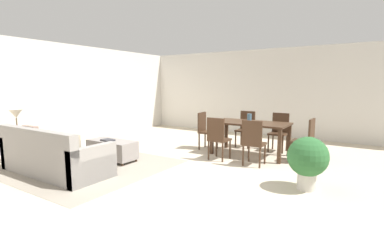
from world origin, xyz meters
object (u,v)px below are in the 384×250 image
at_px(dining_table, 250,126).
at_px(vase_centerpiece, 249,118).
at_px(book_on_ottoman, 108,140).
at_px(ottoman_table, 112,149).
at_px(potted_plant, 308,159).
at_px(dining_chair_far_right, 279,130).
at_px(side_table, 18,140).
at_px(dining_chair_far_left, 246,127).
at_px(table_lamp, 16,115).
at_px(dining_chair_near_left, 218,136).
at_px(dining_chair_near_right, 253,140).
at_px(couch, 54,157).
at_px(dining_chair_head_east, 306,138).
at_px(dining_chair_head_west, 205,128).

relative_size(dining_table, vase_centerpiece, 8.94).
bearing_deg(book_on_ottoman, vase_centerpiece, 43.04).
bearing_deg(vase_centerpiece, ottoman_table, -137.57).
bearing_deg(potted_plant, dining_chair_far_right, 114.99).
xyz_separation_m(side_table, dining_chair_far_left, (3.48, 3.95, 0.07)).
xyz_separation_m(table_lamp, dining_chair_near_left, (3.49, 2.33, -0.47)).
xyz_separation_m(vase_centerpiece, book_on_ottoman, (-2.29, -2.14, -0.40)).
relative_size(ottoman_table, dining_chair_far_left, 1.19).
bearing_deg(potted_plant, vase_centerpiece, 134.38).
distance_m(ottoman_table, potted_plant, 3.88).
height_order(side_table, dining_table, dining_table).
bearing_deg(dining_chair_far_right, vase_centerpiece, -121.98).
bearing_deg(dining_chair_near_right, dining_chair_far_right, 88.02).
distance_m(dining_chair_near_left, dining_chair_far_right, 1.80).
bearing_deg(table_lamp, potted_plant, 15.77).
relative_size(couch, dining_chair_head_east, 2.39).
distance_m(dining_chair_near_left, dining_chair_near_right, 0.80).
height_order(table_lamp, dining_chair_far_right, table_lamp).
bearing_deg(potted_plant, dining_table, 133.98).
height_order(ottoman_table, book_on_ottoman, book_on_ottoman).
height_order(ottoman_table, side_table, side_table).
bearing_deg(dining_chair_near_right, dining_chair_head_east, 45.57).
height_order(side_table, vase_centerpiece, vase_centerpiece).
relative_size(table_lamp, dining_chair_head_west, 0.57).
relative_size(dining_chair_near_left, book_on_ottoman, 3.54).
bearing_deg(dining_chair_far_left, dining_chair_near_right, -63.61).
bearing_deg(ottoman_table, table_lamp, -145.72).
bearing_deg(dining_chair_far_right, table_lamp, -137.92).
xyz_separation_m(dining_chair_near_left, dining_chair_far_right, (0.85, 1.59, 0.00)).
xyz_separation_m(dining_table, dining_chair_head_west, (-1.17, -0.03, -0.15)).
height_order(side_table, dining_chair_far_right, dining_chair_far_right).
xyz_separation_m(side_table, dining_chair_head_west, (2.73, 3.12, 0.07)).
height_order(table_lamp, dining_chair_near_left, table_lamp).
distance_m(couch, dining_chair_near_left, 3.21).
relative_size(dining_table, book_on_ottoman, 6.49).
relative_size(couch, potted_plant, 2.66).
height_order(side_table, dining_chair_far_left, dining_chair_far_left).
distance_m(dining_chair_near_right, dining_chair_far_right, 1.60).
distance_m(dining_chair_far_right, book_on_ottoman, 4.01).
height_order(dining_chair_far_left, dining_chair_far_right, same).
bearing_deg(dining_table, dining_chair_head_east, 0.73).
bearing_deg(couch, dining_chair_head_east, 41.18).
bearing_deg(side_table, dining_chair_near_right, 28.41).
distance_m(dining_chair_far_right, vase_centerpiece, 0.96).
xyz_separation_m(table_lamp, dining_chair_far_left, (3.48, 3.95, -0.47)).
distance_m(dining_chair_head_west, book_on_ottoman, 2.40).
distance_m(couch, dining_chair_far_right, 4.98).
bearing_deg(ottoman_table, side_table, -145.72).
distance_m(dining_chair_near_right, dining_chair_head_east, 1.18).
relative_size(ottoman_table, side_table, 1.91).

